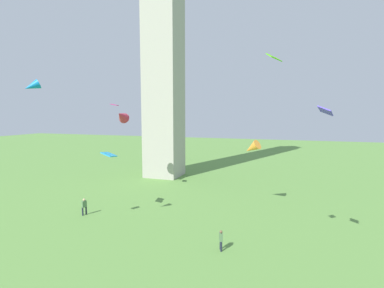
{
  "coord_description": "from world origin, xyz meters",
  "views": [
    {
      "loc": [
        10.7,
        -2.57,
        10.58
      ],
      "look_at": [
        2.6,
        21.64,
        7.89
      ],
      "focal_mm": 26.57,
      "sensor_mm": 36.0,
      "label": 1
    }
  ],
  "objects_px": {
    "person_3": "(221,239)",
    "kite_flying_4": "(109,154)",
    "kite_flying_0": "(252,148)",
    "monument_obelisk": "(163,7)",
    "kite_flying_7": "(122,116)",
    "kite_flying_6": "(325,111)",
    "person_0": "(84,206)",
    "kite_flying_3": "(114,105)",
    "kite_flying_1": "(32,86)",
    "kite_flying_2": "(274,57)"
  },
  "relations": [
    {
      "from": "person_3",
      "to": "kite_flying_4",
      "type": "relative_size",
      "value": 0.91
    },
    {
      "from": "kite_flying_0",
      "to": "kite_flying_4",
      "type": "distance_m",
      "value": 15.29
    },
    {
      "from": "monument_obelisk",
      "to": "kite_flying_7",
      "type": "distance_m",
      "value": 21.15
    },
    {
      "from": "person_3",
      "to": "kite_flying_6",
      "type": "relative_size",
      "value": 1.11
    },
    {
      "from": "kite_flying_0",
      "to": "person_3",
      "type": "bearing_deg",
      "value": 17.26
    },
    {
      "from": "kite_flying_6",
      "to": "kite_flying_7",
      "type": "distance_m",
      "value": 25.91
    },
    {
      "from": "person_0",
      "to": "kite_flying_3",
      "type": "height_order",
      "value": "kite_flying_3"
    },
    {
      "from": "kite_flying_1",
      "to": "kite_flying_4",
      "type": "xyz_separation_m",
      "value": [
        1.02,
        7.97,
        -6.21
      ]
    },
    {
      "from": "monument_obelisk",
      "to": "person_0",
      "type": "distance_m",
      "value": 33.7
    },
    {
      "from": "kite_flying_3",
      "to": "monument_obelisk",
      "type": "bearing_deg",
      "value": 160.08
    },
    {
      "from": "kite_flying_4",
      "to": "monument_obelisk",
      "type": "bearing_deg",
      "value": -0.71
    },
    {
      "from": "monument_obelisk",
      "to": "person_0",
      "type": "height_order",
      "value": "monument_obelisk"
    },
    {
      "from": "person_0",
      "to": "kite_flying_7",
      "type": "height_order",
      "value": "kite_flying_7"
    },
    {
      "from": "kite_flying_6",
      "to": "kite_flying_7",
      "type": "relative_size",
      "value": 0.58
    },
    {
      "from": "kite_flying_7",
      "to": "kite_flying_6",
      "type": "bearing_deg",
      "value": -38.73
    },
    {
      "from": "kite_flying_1",
      "to": "person_3",
      "type": "bearing_deg",
      "value": 53.23
    },
    {
      "from": "person_0",
      "to": "person_3",
      "type": "bearing_deg",
      "value": -78.75
    },
    {
      "from": "kite_flying_6",
      "to": "kite_flying_7",
      "type": "height_order",
      "value": "kite_flying_7"
    },
    {
      "from": "monument_obelisk",
      "to": "kite_flying_1",
      "type": "xyz_separation_m",
      "value": [
        1.51,
        -27.54,
        -15.19
      ]
    },
    {
      "from": "kite_flying_4",
      "to": "kite_flying_6",
      "type": "relative_size",
      "value": 1.22
    },
    {
      "from": "monument_obelisk",
      "to": "person_3",
      "type": "bearing_deg",
      "value": -57.05
    },
    {
      "from": "kite_flying_3",
      "to": "kite_flying_7",
      "type": "bearing_deg",
      "value": 174.65
    },
    {
      "from": "kite_flying_0",
      "to": "kite_flying_6",
      "type": "distance_m",
      "value": 13.29
    },
    {
      "from": "person_0",
      "to": "person_3",
      "type": "height_order",
      "value": "person_0"
    },
    {
      "from": "monument_obelisk",
      "to": "kite_flying_1",
      "type": "bearing_deg",
      "value": -86.86
    },
    {
      "from": "person_0",
      "to": "kite_flying_2",
      "type": "distance_m",
      "value": 23.83
    },
    {
      "from": "kite_flying_4",
      "to": "kite_flying_7",
      "type": "relative_size",
      "value": 0.7
    },
    {
      "from": "kite_flying_4",
      "to": "person_3",
      "type": "bearing_deg",
      "value": -115.11
    },
    {
      "from": "kite_flying_3",
      "to": "kite_flying_6",
      "type": "xyz_separation_m",
      "value": [
        22.25,
        -9.64,
        -0.92
      ]
    },
    {
      "from": "person_0",
      "to": "kite_flying_6",
      "type": "height_order",
      "value": "kite_flying_6"
    },
    {
      "from": "kite_flying_0",
      "to": "kite_flying_2",
      "type": "distance_m",
      "value": 15.67
    },
    {
      "from": "kite_flying_1",
      "to": "kite_flying_4",
      "type": "distance_m",
      "value": 10.15
    },
    {
      "from": "kite_flying_1",
      "to": "kite_flying_3",
      "type": "bearing_deg",
      "value": 133.77
    },
    {
      "from": "person_3",
      "to": "kite_flying_0",
      "type": "distance_m",
      "value": 12.3
    },
    {
      "from": "kite_flying_3",
      "to": "kite_flying_0",
      "type": "bearing_deg",
      "value": 76.29
    },
    {
      "from": "person_0",
      "to": "kite_flying_7",
      "type": "bearing_deg",
      "value": 26.76
    },
    {
      "from": "person_3",
      "to": "kite_flying_7",
      "type": "distance_m",
      "value": 21.89
    },
    {
      "from": "person_3",
      "to": "kite_flying_4",
      "type": "xyz_separation_m",
      "value": [
        -12.67,
        3.88,
        5.55
      ]
    },
    {
      "from": "kite_flying_2",
      "to": "monument_obelisk",
      "type": "bearing_deg",
      "value": -101.39
    },
    {
      "from": "person_0",
      "to": "person_3",
      "type": "xyz_separation_m",
      "value": [
        15.36,
        -3.09,
        -0.09
      ]
    },
    {
      "from": "kite_flying_4",
      "to": "kite_flying_6",
      "type": "height_order",
      "value": "kite_flying_6"
    },
    {
      "from": "kite_flying_4",
      "to": "kite_flying_7",
      "type": "height_order",
      "value": "kite_flying_7"
    },
    {
      "from": "person_3",
      "to": "kite_flying_1",
      "type": "relative_size",
      "value": 1.12
    },
    {
      "from": "kite_flying_2",
      "to": "kite_flying_4",
      "type": "height_order",
      "value": "kite_flying_2"
    },
    {
      "from": "person_3",
      "to": "kite_flying_0",
      "type": "xyz_separation_m",
      "value": [
        1.0,
        10.71,
        5.97
      ]
    },
    {
      "from": "kite_flying_6",
      "to": "kite_flying_7",
      "type": "xyz_separation_m",
      "value": [
        -22.88,
        12.15,
        -0.43
      ]
    },
    {
      "from": "person_0",
      "to": "kite_flying_7",
      "type": "xyz_separation_m",
      "value": [
        -0.61,
        8.52,
        9.35
      ]
    },
    {
      "from": "person_3",
      "to": "kite_flying_2",
      "type": "bearing_deg",
      "value": -150.87
    },
    {
      "from": "person_3",
      "to": "kite_flying_6",
      "type": "bearing_deg",
      "value": -116.2
    },
    {
      "from": "kite_flying_3",
      "to": "kite_flying_4",
      "type": "relative_size",
      "value": 0.76
    }
  ]
}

